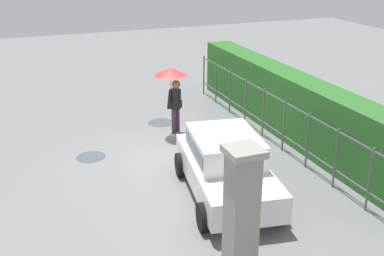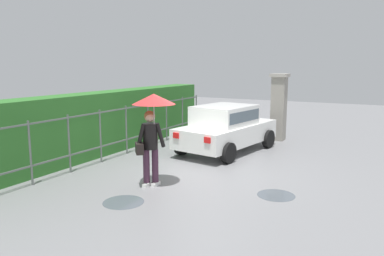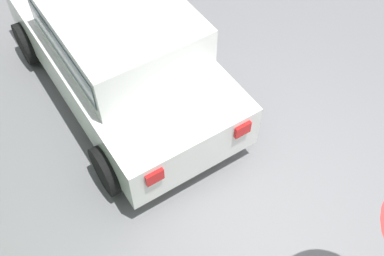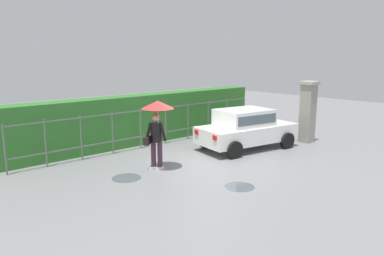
{
  "view_description": "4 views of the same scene",
  "coord_description": "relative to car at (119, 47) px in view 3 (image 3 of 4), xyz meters",
  "views": [
    {
      "loc": [
        11.34,
        -3.85,
        5.51
      ],
      "look_at": [
        0.61,
        0.32,
        1.01
      ],
      "focal_mm": 44.61,
      "sensor_mm": 36.0,
      "label": 1
    },
    {
      "loc": [
        -8.28,
        -4.15,
        2.74
      ],
      "look_at": [
        0.57,
        0.62,
        1.03
      ],
      "focal_mm": 34.97,
      "sensor_mm": 36.0,
      "label": 2
    },
    {
      "loc": [
        -1.29,
        2.61,
        4.7
      ],
      "look_at": [
        0.81,
        0.72,
        1.04
      ],
      "focal_mm": 43.26,
      "sensor_mm": 36.0,
      "label": 3
    },
    {
      "loc": [
        -7.82,
        -8.16,
        3.43
      ],
      "look_at": [
        0.14,
        0.78,
        1.03
      ],
      "focal_mm": 34.33,
      "sensor_mm": 36.0,
      "label": 4
    }
  ],
  "objects": [
    {
      "name": "ground_plane",
      "position": [
        -2.47,
        -0.42,
        -0.8
      ],
      "size": [
        40.0,
        40.0,
        0.0
      ],
      "primitive_type": "plane",
      "color": "slate"
    },
    {
      "name": "car",
      "position": [
        0.0,
        0.0,
        0.0
      ],
      "size": [
        3.93,
        2.33,
        1.48
      ],
      "rotation": [
        0.0,
        0.0,
        -0.16
      ],
      "color": "white",
      "rests_on": "ground"
    }
  ]
}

